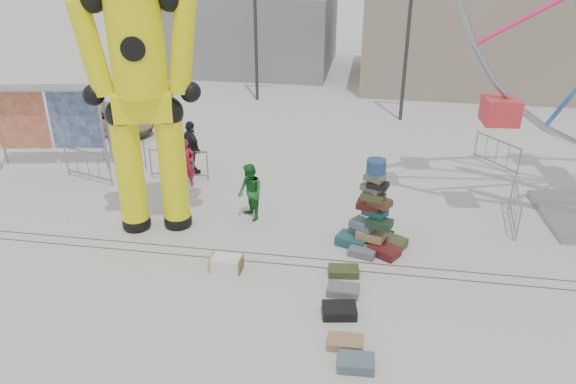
% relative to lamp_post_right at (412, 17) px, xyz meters
% --- Properties ---
extents(ground, '(90.00, 90.00, 0.00)m').
position_rel_lamp_post_right_xyz_m(ground, '(-3.09, -13.00, -4.48)').
color(ground, '#9E9E99').
rests_on(ground, ground).
extents(track_line_near, '(40.00, 0.04, 0.01)m').
position_rel_lamp_post_right_xyz_m(track_line_near, '(-3.09, -12.40, -4.48)').
color(track_line_near, '#47443F').
rests_on(track_line_near, ground).
extents(track_line_far, '(40.00, 0.04, 0.01)m').
position_rel_lamp_post_right_xyz_m(track_line_far, '(-3.09, -12.00, -4.48)').
color(track_line_far, '#47443F').
rests_on(track_line_far, ground).
extents(building_right, '(12.00, 8.00, 5.00)m').
position_rel_lamp_post_right_xyz_m(building_right, '(3.91, 7.00, -1.98)').
color(building_right, gray).
rests_on(building_right, ground).
extents(building_left, '(10.00, 8.00, 4.40)m').
position_rel_lamp_post_right_xyz_m(building_left, '(-9.09, 9.00, -2.28)').
color(building_left, gray).
rests_on(building_left, ground).
extents(lamp_post_right, '(1.41, 0.25, 8.00)m').
position_rel_lamp_post_right_xyz_m(lamp_post_right, '(0.00, 0.00, 0.00)').
color(lamp_post_right, '#2D2D30').
rests_on(lamp_post_right, ground).
extents(lamp_post_left, '(1.41, 0.25, 8.00)m').
position_rel_lamp_post_right_xyz_m(lamp_post_left, '(-7.00, 2.00, 0.00)').
color(lamp_post_left, '#2D2D30').
rests_on(lamp_post_left, ground).
extents(suitcase_tower, '(2.05, 1.70, 2.61)m').
position_rel_lamp_post_right_xyz_m(suitcase_tower, '(-1.09, -11.12, -3.75)').
color(suitcase_tower, '#1C4E55').
rests_on(suitcase_tower, ground).
extents(crash_test_dummy, '(3.21, 1.41, 8.08)m').
position_rel_lamp_post_right_xyz_m(crash_test_dummy, '(-7.33, -11.00, -0.22)').
color(crash_test_dummy, black).
rests_on(crash_test_dummy, ground).
extents(banner_scaffold, '(4.13, 1.41, 2.95)m').
position_rel_lamp_post_right_xyz_m(banner_scaffold, '(-12.62, -7.29, -2.27)').
color(banner_scaffold, gray).
rests_on(banner_scaffold, ground).
extents(steamer_trunk, '(0.83, 0.50, 0.38)m').
position_rel_lamp_post_right_xyz_m(steamer_trunk, '(-4.74, -12.88, -4.29)').
color(steamer_trunk, silver).
rests_on(steamer_trunk, ground).
extents(row_case_0, '(0.82, 0.55, 0.20)m').
position_rel_lamp_post_right_xyz_m(row_case_0, '(-1.74, -12.62, -4.38)').
color(row_case_0, '#3E4422').
rests_on(row_case_0, ground).
extents(row_case_1, '(0.79, 0.52, 0.21)m').
position_rel_lamp_post_right_xyz_m(row_case_1, '(-1.69, -13.44, -4.38)').
color(row_case_1, slate).
rests_on(row_case_1, ground).
extents(row_case_2, '(0.86, 0.68, 0.25)m').
position_rel_lamp_post_right_xyz_m(row_case_2, '(-1.72, -14.26, -4.36)').
color(row_case_2, black).
rests_on(row_case_2, ground).
extents(row_case_3, '(0.76, 0.48, 0.19)m').
position_rel_lamp_post_right_xyz_m(row_case_3, '(-1.51, -15.27, -4.39)').
color(row_case_3, '#9C784F').
rests_on(row_case_3, ground).
extents(row_case_4, '(0.76, 0.53, 0.24)m').
position_rel_lamp_post_right_xyz_m(row_case_4, '(-1.26, -15.87, -4.36)').
color(row_case_4, slate).
rests_on(row_case_4, ground).
extents(barricade_dummy_a, '(1.94, 0.70, 1.10)m').
position_rel_lamp_post_right_xyz_m(barricade_dummy_a, '(-10.83, -8.28, -3.93)').
color(barricade_dummy_a, gray).
rests_on(barricade_dummy_a, ground).
extents(barricade_dummy_b, '(1.94, 0.69, 1.10)m').
position_rel_lamp_post_right_xyz_m(barricade_dummy_b, '(-10.24, -6.76, -3.93)').
color(barricade_dummy_b, gray).
rests_on(barricade_dummy_b, ground).
extents(barricade_dummy_c, '(2.00, 0.22, 1.10)m').
position_rel_lamp_post_right_xyz_m(barricade_dummy_c, '(-7.77, -7.71, -3.93)').
color(barricade_dummy_c, gray).
rests_on(barricade_dummy_c, ground).
extents(barricade_wheel_front, '(0.28, 2.00, 1.10)m').
position_rel_lamp_post_right_xyz_m(barricade_wheel_front, '(3.01, -9.20, -3.93)').
color(barricade_wheel_front, gray).
rests_on(barricade_wheel_front, ground).
extents(barricade_wheel_back, '(1.31, 1.64, 1.10)m').
position_rel_lamp_post_right_xyz_m(barricade_wheel_back, '(3.20, -4.91, -3.93)').
color(barricade_wheel_back, gray).
rests_on(barricade_wheel_back, ground).
extents(pedestrian_red, '(0.68, 0.53, 1.66)m').
position_rel_lamp_post_right_xyz_m(pedestrian_red, '(-7.34, -8.17, -3.65)').
color(pedestrian_red, maroon).
rests_on(pedestrian_red, ground).
extents(pedestrian_green, '(1.05, 1.08, 1.75)m').
position_rel_lamp_post_right_xyz_m(pedestrian_green, '(-4.72, -10.09, -3.61)').
color(pedestrian_green, '#186021').
rests_on(pedestrian_green, ground).
extents(pedestrian_black, '(1.15, 1.11, 1.93)m').
position_rel_lamp_post_right_xyz_m(pedestrian_black, '(-7.48, -7.13, -3.52)').
color(pedestrian_black, black).
rests_on(pedestrian_black, ground).
extents(parked_suv, '(4.29, 3.47, 1.09)m').
position_rel_lamp_post_right_xyz_m(parked_suv, '(-12.14, -3.44, -3.94)').
color(parked_suv, '#968961').
rests_on(parked_suv, ground).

